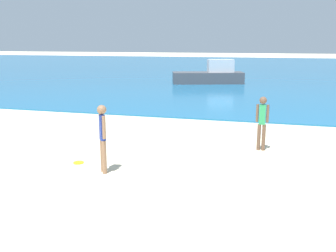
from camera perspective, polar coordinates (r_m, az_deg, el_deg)
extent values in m
cube|color=#1E6B9E|center=(44.20, 12.90, 8.52)|extent=(160.00, 60.00, 0.06)
cylinder|color=#936B4C|center=(8.82, -9.85, -4.44)|extent=(0.10, 0.10, 0.77)
cylinder|color=#936B4C|center=(8.70, -9.62, -4.68)|extent=(0.10, 0.10, 0.77)
cube|color=#233899|center=(8.59, -9.90, -0.25)|extent=(0.20, 0.21, 0.58)
sphere|color=#936B4C|center=(8.51, -10.01, 2.45)|extent=(0.21, 0.21, 0.21)
cylinder|color=#936B4C|center=(8.72, -10.15, 0.15)|extent=(0.08, 0.08, 0.51)
cylinder|color=#936B4C|center=(8.44, -9.67, -0.23)|extent=(0.08, 0.08, 0.51)
cylinder|color=yellow|center=(9.66, -13.38, -5.41)|extent=(0.26, 0.26, 0.03)
cylinder|color=brown|center=(10.73, 13.57, -1.65)|extent=(0.10, 0.10, 0.73)
cylinder|color=brown|center=(10.72, 14.26, -1.69)|extent=(0.10, 0.10, 0.73)
cube|color=#2DA35B|center=(10.59, 14.09, 1.70)|extent=(0.17, 0.11, 0.55)
sphere|color=brown|center=(10.53, 14.21, 3.79)|extent=(0.20, 0.20, 0.20)
cylinder|color=brown|center=(10.59, 13.37, 1.91)|extent=(0.07, 0.07, 0.49)
cylinder|color=brown|center=(10.58, 14.84, 1.82)|extent=(0.07, 0.07, 0.49)
cube|color=#4C4C51|center=(27.12, 6.02, 7.28)|extent=(5.19, 2.99, 0.79)
cube|color=silver|center=(27.19, 7.95, 9.02)|extent=(2.03, 1.59, 0.89)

